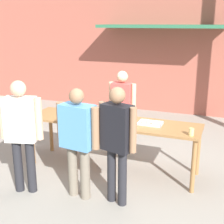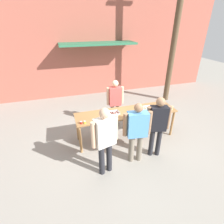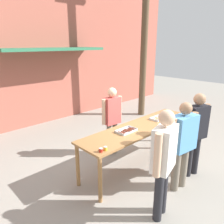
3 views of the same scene
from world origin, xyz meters
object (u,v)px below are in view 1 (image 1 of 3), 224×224
person_customer_holding_hotdog (21,128)px  person_customer_waiting_in_line (78,135)px  person_server_behind_table (122,105)px  person_customer_with_cup (117,136)px  condiment_jar_mustard (35,115)px  food_tray_buns (150,123)px  beer_cup (191,132)px  food_tray_sausages (90,117)px  condiment_jar_ketchup (39,115)px

person_customer_holding_hotdog → person_customer_waiting_in_line: person_customer_holding_hotdog is taller
person_server_behind_table → person_customer_with_cup: (0.54, -1.76, 0.04)m
condiment_jar_mustard → person_customer_with_cup: (1.81, -0.71, 0.08)m
person_customer_holding_hotdog → person_customer_with_cup: bearing=173.1°
food_tray_buns → person_customer_waiting_in_line: 1.31m
person_server_behind_table → person_customer_with_cup: person_customer_with_cup is taller
person_customer_waiting_in_line → beer_cup: bearing=-145.0°
person_server_behind_table → person_customer_holding_hotdog: (-0.87, -1.96, 0.04)m
person_customer_with_cup → person_customer_waiting_in_line: (-0.58, -0.04, -0.05)m
beer_cup → person_customer_waiting_in_line: (-1.47, -0.76, 0.01)m
condiment_jar_mustard → person_customer_holding_hotdog: person_customer_holding_hotdog is taller
person_customer_with_cup → person_customer_waiting_in_line: bearing=19.2°
person_customer_holding_hotdog → person_customer_waiting_in_line: bearing=175.9°
food_tray_sausages → person_customer_with_cup: 1.34m
food_tray_sausages → person_server_behind_table: (0.34, 0.76, 0.06)m
person_customer_holding_hotdog → person_customer_with_cup: 1.43m
food_tray_buns → condiment_jar_mustard: (-2.01, -0.29, 0.01)m
person_customer_with_cup → food_tray_sausages: bearing=-33.4°
condiment_jar_ketchup → person_customer_holding_hotdog: size_ratio=0.04×
food_tray_sausages → person_customer_holding_hotdog: 1.32m
food_tray_sausages → person_customer_waiting_in_line: 1.09m
food_tray_sausages → person_customer_holding_hotdog: (-0.53, -1.20, 0.11)m
person_server_behind_table → person_customer_waiting_in_line: (-0.03, -1.80, -0.01)m
food_tray_sausages → person_customer_with_cup: size_ratio=0.25×
condiment_jar_mustard → person_server_behind_table: (1.26, 1.05, 0.05)m
person_customer_holding_hotdog → person_customer_with_cup: size_ratio=1.01×
person_customer_holding_hotdog → person_customer_waiting_in_line: (0.83, 0.16, -0.06)m
food_tray_buns → person_server_behind_table: person_server_behind_table is taller
condiment_jar_ketchup → person_customer_waiting_in_line: (1.14, -0.74, 0.03)m
food_tray_sausages → condiment_jar_mustard: 0.97m
condiment_jar_ketchup → person_customer_holding_hotdog: person_customer_holding_hotdog is taller
food_tray_buns → person_customer_waiting_in_line: (-0.78, -1.05, 0.05)m
beer_cup → person_customer_with_cup: size_ratio=0.07×
food_tray_buns → beer_cup: size_ratio=3.40×
food_tray_buns → person_customer_with_cup: size_ratio=0.23×
food_tray_buns → person_customer_with_cup: 1.03m
food_tray_sausages → person_server_behind_table: bearing=66.0°
food_tray_sausages → beer_cup: bearing=-9.1°
condiment_jar_ketchup → person_customer_holding_hotdog: 0.95m
person_server_behind_table → person_customer_with_cup: size_ratio=0.96×
food_tray_sausages → person_server_behind_table: 0.83m
food_tray_buns → condiment_jar_ketchup: bearing=-171.1°
beer_cup → person_customer_holding_hotdog: 2.48m
condiment_jar_ketchup → food_tray_buns: bearing=8.9°
beer_cup → condiment_jar_mustard: bearing=-179.9°
condiment_jar_mustard → person_customer_waiting_in_line: bearing=-31.5°
condiment_jar_mustard → person_customer_with_cup: person_customer_with_cup is taller
beer_cup → food_tray_sausages: bearing=170.9°
person_server_behind_table → food_tray_buns: bearing=-39.9°
food_tray_sausages → person_server_behind_table: size_ratio=0.26×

